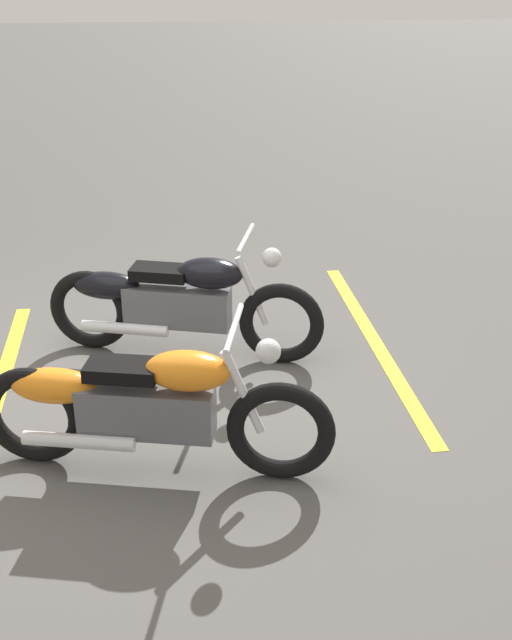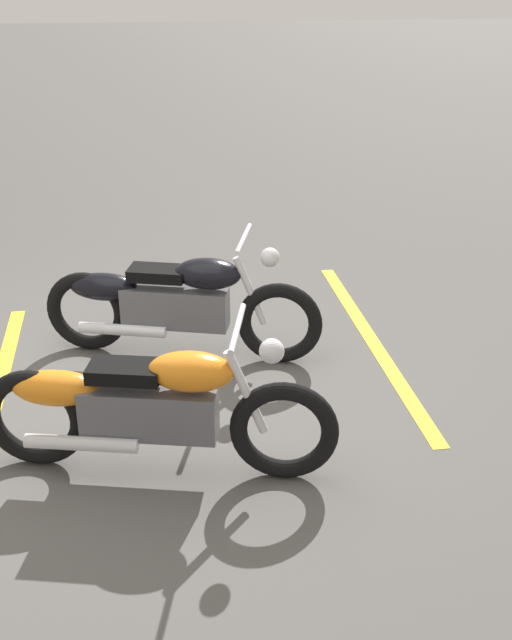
# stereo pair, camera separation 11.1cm
# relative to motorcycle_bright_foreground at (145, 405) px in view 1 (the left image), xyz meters

# --- Properties ---
(ground_plane) EXTENTS (60.00, 60.00, 0.00)m
(ground_plane) POSITION_rel_motorcycle_bright_foreground_xyz_m (-0.29, 0.76, -0.46)
(ground_plane) COLOR #514F4C
(motorcycle_bright_foreground) EXTENTS (2.21, 0.70, 1.04)m
(motorcycle_bright_foreground) POSITION_rel_motorcycle_bright_foreground_xyz_m (0.00, 0.00, 0.00)
(motorcycle_bright_foreground) COLOR black
(motorcycle_bright_foreground) RESTS_ON ground
(motorcycle_dark_foreground) EXTENTS (2.19, 0.76, 1.04)m
(motorcycle_dark_foreground) POSITION_rel_motorcycle_bright_foreground_xyz_m (0.18, 1.54, 0.00)
(motorcycle_dark_foreground) COLOR black
(motorcycle_dark_foreground) RESTS_ON ground
(parking_stripe_mid) EXTENTS (0.30, 3.20, 0.01)m
(parking_stripe_mid) POSITION_rel_motorcycle_bright_foreground_xyz_m (1.81, 1.61, -0.46)
(parking_stripe_mid) COLOR yellow
(parking_stripe_mid) RESTS_ON ground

